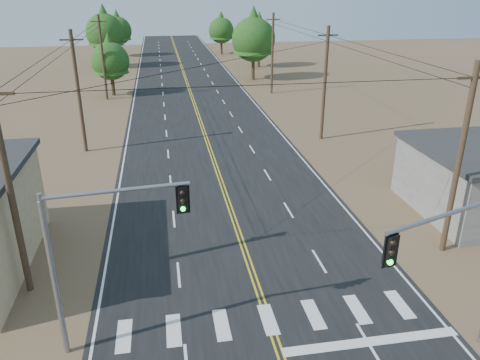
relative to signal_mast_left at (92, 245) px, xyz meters
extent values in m
cube|color=black|center=(6.67, 22.36, -4.51)|extent=(15.00, 200.00, 0.02)
cylinder|color=#4C3826|center=(-3.83, 4.36, 0.48)|extent=(0.30, 0.30, 10.00)
cylinder|color=#4C3826|center=(-3.83, 24.36, 0.48)|extent=(0.30, 0.30, 10.00)
cube|color=#4C3826|center=(-3.83, 24.36, 4.68)|extent=(1.80, 0.12, 0.12)
cylinder|color=#4C3826|center=(-3.83, 44.36, 0.48)|extent=(0.30, 0.30, 10.00)
cube|color=#4C3826|center=(-3.83, 44.36, 4.68)|extent=(1.80, 0.12, 0.12)
cylinder|color=#4C3826|center=(17.17, 4.36, 0.48)|extent=(0.30, 0.30, 10.00)
cube|color=#4C3826|center=(17.17, 4.36, 4.68)|extent=(1.80, 0.12, 0.12)
cylinder|color=#4C3826|center=(17.17, 24.36, 0.48)|extent=(0.30, 0.30, 10.00)
cube|color=#4C3826|center=(17.17, 24.36, 4.68)|extent=(1.80, 0.12, 0.12)
cylinder|color=#4C3826|center=(17.17, 44.36, 0.48)|extent=(0.30, 0.30, 10.00)
cube|color=#4C3826|center=(17.17, 44.36, 4.68)|extent=(1.80, 0.12, 0.12)
cylinder|color=gray|center=(-1.45, -0.13, -1.29)|extent=(0.22, 0.22, 6.46)
cylinder|color=gray|center=(-1.45, -0.13, 1.94)|extent=(0.17, 0.17, 0.55)
cylinder|color=gray|center=(1.07, 0.11, 2.03)|extent=(5.06, 0.63, 0.15)
cube|color=black|center=(3.32, 0.33, 1.43)|extent=(0.35, 0.31, 1.02)
sphere|color=black|center=(3.30, 0.16, 1.75)|extent=(0.18, 0.18, 0.18)
sphere|color=black|center=(3.30, 0.16, 1.43)|extent=(0.18, 0.18, 0.18)
sphere|color=#0CE533|center=(3.30, 0.16, 1.10)|extent=(0.18, 0.18, 0.18)
cylinder|color=gray|center=(11.78, -3.39, 2.05)|extent=(5.83, 2.12, 0.15)
cube|color=black|center=(9.15, -4.29, 1.45)|extent=(0.40, 0.37, 1.02)
sphere|color=black|center=(9.10, -4.44, 1.77)|extent=(0.19, 0.19, 0.19)
sphere|color=black|center=(9.10, -4.44, 1.45)|extent=(0.19, 0.19, 0.19)
sphere|color=#0CE533|center=(9.10, -4.44, 1.12)|extent=(0.19, 0.19, 0.19)
cylinder|color=#3F2D1E|center=(-3.20, 46.56, -3.11)|extent=(0.47, 0.47, 2.83)
cone|color=#1E4914|center=(-3.20, 46.56, 0.81)|extent=(4.40, 4.40, 5.02)
sphere|color=#1E4914|center=(-3.20, 46.56, -0.21)|extent=(4.71, 4.71, 4.71)
cylinder|color=#3F2D1E|center=(-5.77, 69.18, -2.64)|extent=(0.45, 0.45, 3.76)
cone|color=#1E4914|center=(-5.77, 69.18, 2.58)|extent=(5.85, 5.85, 6.69)
sphere|color=#1E4914|center=(-5.77, 69.18, 1.22)|extent=(6.27, 6.27, 6.27)
cylinder|color=#3F2D1E|center=(-4.70, 82.86, -2.92)|extent=(0.50, 0.50, 3.20)
cone|color=#1E4914|center=(-4.70, 82.86, 1.52)|extent=(4.98, 4.98, 5.69)
sphere|color=#1E4914|center=(-4.70, 82.86, 0.37)|extent=(5.34, 5.34, 5.34)
cylinder|color=#3F2D1E|center=(16.63, 54.17, -2.63)|extent=(0.50, 0.50, 3.79)
cone|color=#1E4914|center=(16.63, 54.17, 2.64)|extent=(5.90, 5.90, 6.74)
sphere|color=#1E4914|center=(16.63, 54.17, 1.27)|extent=(6.32, 6.32, 6.32)
cylinder|color=#3F2D1E|center=(19.82, 65.39, -2.88)|extent=(0.48, 0.48, 3.30)
cone|color=#1E4914|center=(19.82, 65.39, 1.70)|extent=(5.13, 5.13, 5.86)
sphere|color=#1E4914|center=(19.82, 65.39, 0.51)|extent=(5.49, 5.49, 5.49)
cylinder|color=#3F2D1E|center=(15.67, 82.61, -3.00)|extent=(0.45, 0.45, 3.05)
cone|color=#1E4914|center=(15.67, 82.61, 1.23)|extent=(4.74, 4.74, 5.42)
sphere|color=#1E4914|center=(15.67, 82.61, 0.13)|extent=(5.08, 5.08, 5.08)
camera|label=1|loc=(2.77, -15.25, 8.64)|focal=35.00mm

